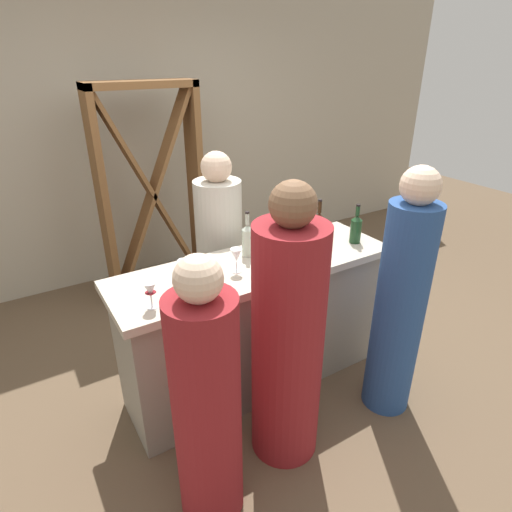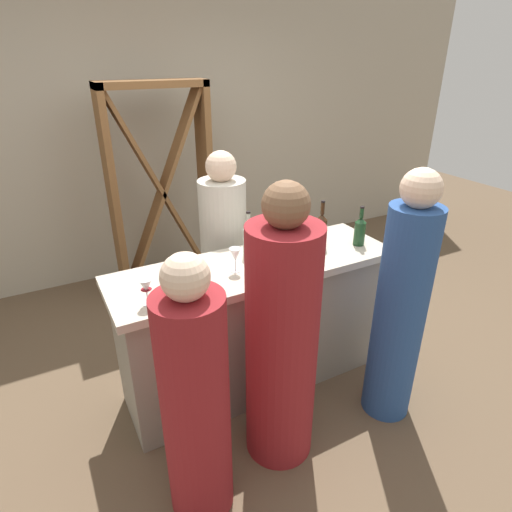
{
  "view_description": "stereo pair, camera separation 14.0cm",
  "coord_description": "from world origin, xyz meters",
  "px_view_note": "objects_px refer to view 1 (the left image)",
  "views": [
    {
      "loc": [
        -1.27,
        -2.07,
        2.15
      ],
      "look_at": [
        0.0,
        0.0,
        0.99
      ],
      "focal_mm": 30.05,
      "sensor_mm": 36.0,
      "label": 1
    },
    {
      "loc": [
        -1.15,
        -2.14,
        2.15
      ],
      "look_at": [
        0.0,
        0.0,
        0.99
      ],
      "focal_mm": 30.05,
      "sensor_mm": 36.0,
      "label": 2
    }
  ],
  "objects_px": {
    "person_right_guest": "(207,406)",
    "person_server_behind": "(220,259)",
    "wine_bottle_second_right_amber_brown": "(318,228)",
    "wine_bottle_second_left_clear_pale": "(247,239)",
    "person_left_guest": "(288,341)",
    "wine_rack": "(152,194)",
    "person_center_guest": "(400,304)",
    "wine_glass_near_center": "(236,256)",
    "wine_bottle_leftmost_amber_brown": "(273,258)",
    "wine_bottle_center_clear_pale": "(280,227)",
    "wine_bottle_rightmost_olive_green": "(356,228)",
    "wine_glass_near_right": "(183,268)",
    "wine_glass_near_left": "(150,291)"
  },
  "relations": [
    {
      "from": "wine_bottle_leftmost_amber_brown",
      "to": "wine_bottle_second_right_amber_brown",
      "type": "bearing_deg",
      "value": 21.4
    },
    {
      "from": "wine_bottle_second_left_clear_pale",
      "to": "person_center_guest",
      "type": "bearing_deg",
      "value": -50.66
    },
    {
      "from": "wine_bottle_second_right_amber_brown",
      "to": "person_center_guest",
      "type": "relative_size",
      "value": 0.2
    },
    {
      "from": "wine_bottle_second_left_clear_pale",
      "to": "person_server_behind",
      "type": "height_order",
      "value": "person_server_behind"
    },
    {
      "from": "wine_bottle_rightmost_olive_green",
      "to": "person_right_guest",
      "type": "height_order",
      "value": "person_right_guest"
    },
    {
      "from": "wine_bottle_leftmost_amber_brown",
      "to": "wine_bottle_center_clear_pale",
      "type": "height_order",
      "value": "wine_bottle_center_clear_pale"
    },
    {
      "from": "wine_bottle_second_left_clear_pale",
      "to": "person_right_guest",
      "type": "relative_size",
      "value": 0.21
    },
    {
      "from": "wine_bottle_center_clear_pale",
      "to": "person_server_behind",
      "type": "relative_size",
      "value": 0.22
    },
    {
      "from": "wine_bottle_center_clear_pale",
      "to": "wine_glass_near_center",
      "type": "bearing_deg",
      "value": -155.91
    },
    {
      "from": "person_left_guest",
      "to": "wine_bottle_second_left_clear_pale",
      "type": "bearing_deg",
      "value": -18.03
    },
    {
      "from": "wine_bottle_center_clear_pale",
      "to": "wine_bottle_rightmost_olive_green",
      "type": "distance_m",
      "value": 0.53
    },
    {
      "from": "wine_bottle_second_left_clear_pale",
      "to": "wine_glass_near_center",
      "type": "height_order",
      "value": "wine_bottle_second_left_clear_pale"
    },
    {
      "from": "person_center_guest",
      "to": "wine_bottle_leftmost_amber_brown",
      "type": "bearing_deg",
      "value": 57.43
    },
    {
      "from": "wine_bottle_rightmost_olive_green",
      "to": "wine_glass_near_right",
      "type": "relative_size",
      "value": 1.77
    },
    {
      "from": "wine_bottle_rightmost_olive_green",
      "to": "wine_glass_near_left",
      "type": "xyz_separation_m",
      "value": [
        -1.5,
        -0.08,
        -0.0
      ]
    },
    {
      "from": "wine_glass_near_center",
      "to": "wine_glass_near_right",
      "type": "xyz_separation_m",
      "value": [
        -0.33,
        0.02,
        0.0
      ]
    },
    {
      "from": "person_server_behind",
      "to": "wine_bottle_second_right_amber_brown",
      "type": "bearing_deg",
      "value": 58.71
    },
    {
      "from": "wine_bottle_second_left_clear_pale",
      "to": "person_right_guest",
      "type": "height_order",
      "value": "person_right_guest"
    },
    {
      "from": "person_left_guest",
      "to": "person_right_guest",
      "type": "height_order",
      "value": "person_left_guest"
    },
    {
      "from": "person_right_guest",
      "to": "person_server_behind",
      "type": "xyz_separation_m",
      "value": [
        0.73,
        1.28,
        0.04
      ]
    },
    {
      "from": "person_center_guest",
      "to": "person_right_guest",
      "type": "relative_size",
      "value": 1.12
    },
    {
      "from": "wine_bottle_second_right_amber_brown",
      "to": "wine_bottle_second_left_clear_pale",
      "type": "bearing_deg",
      "value": 168.09
    },
    {
      "from": "wine_rack",
      "to": "wine_bottle_second_left_clear_pale",
      "type": "height_order",
      "value": "wine_rack"
    },
    {
      "from": "wine_glass_near_right",
      "to": "wine_rack",
      "type": "bearing_deg",
      "value": 76.92
    },
    {
      "from": "wine_glass_near_right",
      "to": "person_left_guest",
      "type": "distance_m",
      "value": 0.71
    },
    {
      "from": "wine_bottle_center_clear_pale",
      "to": "person_center_guest",
      "type": "relative_size",
      "value": 0.21
    },
    {
      "from": "wine_glass_near_left",
      "to": "wine_bottle_second_left_clear_pale",
      "type": "bearing_deg",
      "value": 20.77
    },
    {
      "from": "wine_glass_near_left",
      "to": "wine_glass_near_right",
      "type": "height_order",
      "value": "wine_glass_near_right"
    },
    {
      "from": "wine_rack",
      "to": "wine_bottle_second_left_clear_pale",
      "type": "xyz_separation_m",
      "value": [
        0.12,
        -1.53,
        0.09
      ]
    },
    {
      "from": "wine_rack",
      "to": "wine_glass_near_left",
      "type": "bearing_deg",
      "value": -109.2
    },
    {
      "from": "person_right_guest",
      "to": "person_server_behind",
      "type": "relative_size",
      "value": 0.94
    },
    {
      "from": "wine_rack",
      "to": "person_server_behind",
      "type": "xyz_separation_m",
      "value": [
        0.15,
        -1.05,
        -0.26
      ]
    },
    {
      "from": "wine_bottle_center_clear_pale",
      "to": "wine_bottle_rightmost_olive_green",
      "type": "bearing_deg",
      "value": -27.44
    },
    {
      "from": "wine_bottle_center_clear_pale",
      "to": "person_center_guest",
      "type": "xyz_separation_m",
      "value": [
        0.35,
        -0.8,
        -0.3
      ]
    },
    {
      "from": "wine_bottle_leftmost_amber_brown",
      "to": "wine_glass_near_center",
      "type": "relative_size",
      "value": 1.86
    },
    {
      "from": "wine_bottle_second_right_amber_brown",
      "to": "wine_glass_near_right",
      "type": "relative_size",
      "value": 2.1
    },
    {
      "from": "wine_bottle_leftmost_amber_brown",
      "to": "wine_bottle_rightmost_olive_green",
      "type": "relative_size",
      "value": 1.02
    },
    {
      "from": "wine_bottle_leftmost_amber_brown",
      "to": "wine_bottle_center_clear_pale",
      "type": "xyz_separation_m",
      "value": [
        0.28,
        0.34,
        0.02
      ]
    },
    {
      "from": "wine_rack",
      "to": "wine_bottle_second_left_clear_pale",
      "type": "distance_m",
      "value": 1.53
    },
    {
      "from": "wine_bottle_leftmost_amber_brown",
      "to": "person_right_guest",
      "type": "relative_size",
      "value": 0.2
    },
    {
      "from": "wine_bottle_second_left_clear_pale",
      "to": "person_left_guest",
      "type": "height_order",
      "value": "person_left_guest"
    },
    {
      "from": "wine_rack",
      "to": "wine_bottle_center_clear_pale",
      "type": "xyz_separation_m",
      "value": [
        0.39,
        -1.49,
        0.1
      ]
    },
    {
      "from": "wine_bottle_second_left_clear_pale",
      "to": "wine_bottle_rightmost_olive_green",
      "type": "bearing_deg",
      "value": -15.3
    },
    {
      "from": "wine_bottle_second_right_amber_brown",
      "to": "person_server_behind",
      "type": "xyz_separation_m",
      "value": [
        -0.47,
        0.58,
        -0.36
      ]
    },
    {
      "from": "wine_bottle_center_clear_pale",
      "to": "person_server_behind",
      "type": "height_order",
      "value": "person_server_behind"
    },
    {
      "from": "person_right_guest",
      "to": "wine_bottle_second_left_clear_pale",
      "type": "bearing_deg",
      "value": -62.01
    },
    {
      "from": "wine_bottle_leftmost_amber_brown",
      "to": "wine_bottle_center_clear_pale",
      "type": "bearing_deg",
      "value": 50.68
    },
    {
      "from": "wine_rack",
      "to": "person_server_behind",
      "type": "distance_m",
      "value": 1.09
    },
    {
      "from": "person_left_guest",
      "to": "person_center_guest",
      "type": "relative_size",
      "value": 1.01
    },
    {
      "from": "wine_glass_near_center",
      "to": "wine_bottle_second_left_clear_pale",
      "type": "bearing_deg",
      "value": 42.99
    }
  ]
}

